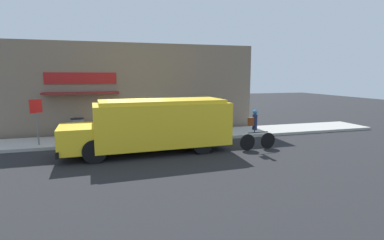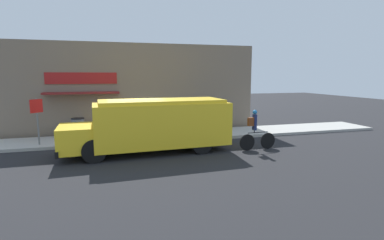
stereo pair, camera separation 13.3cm
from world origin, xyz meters
name	(u,v)px [view 2 (the right image)]	position (x,y,z in m)	size (l,w,h in m)	color
ground_plane	(137,145)	(0.00, 0.00, 0.00)	(70.00, 70.00, 0.00)	#232326
sidewalk	(134,138)	(0.00, 1.24, 0.07)	(28.00, 2.47, 0.14)	#ADAAA3
storefront	(129,89)	(-0.07, 2.84, 2.50)	(14.57, 0.88, 5.01)	#756656
school_bus	(153,124)	(0.58, -1.58, 1.19)	(7.01, 2.68, 2.24)	yellow
cyclist	(256,131)	(4.93, -2.42, 0.82)	(1.76, 0.21, 1.78)	black
stop_sign_post	(37,114)	(-4.30, 0.58, 1.56)	(0.45, 0.45, 2.11)	slate
trash_bin	(78,127)	(-2.75, 2.01, 0.62)	(0.65, 0.65, 0.96)	slate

